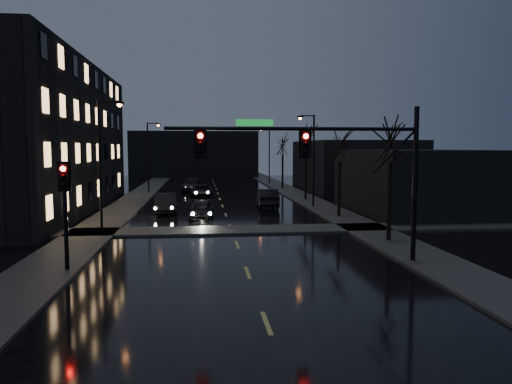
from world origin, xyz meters
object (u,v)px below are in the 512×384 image
object	(u,v)px
oncoming_car_c	(202,191)
oncoming_car_d	(192,185)
oncoming_car_a	(201,209)
oncoming_car_b	(166,203)
lead_car	(267,198)

from	to	relation	value
oncoming_car_c	oncoming_car_d	xyz separation A→B (m)	(-1.20, 7.18, 0.11)
oncoming_car_a	oncoming_car_b	size ratio (longest dim) A/B	0.83
oncoming_car_a	lead_car	world-z (taller)	lead_car
oncoming_car_a	oncoming_car_c	world-z (taller)	oncoming_car_a
oncoming_car_a	lead_car	size ratio (longest dim) A/B	0.80
oncoming_car_b	lead_car	xyz separation A→B (m)	(8.54, 2.88, 0.03)
oncoming_car_c	oncoming_car_d	distance (m)	7.28
oncoming_car_d	lead_car	size ratio (longest dim) A/B	1.05
oncoming_car_a	oncoming_car_b	xyz separation A→B (m)	(-2.83, 3.52, 0.11)
oncoming_car_a	oncoming_car_d	world-z (taller)	oncoming_car_d
oncoming_car_a	oncoming_car_b	bearing A→B (deg)	135.03
oncoming_car_a	oncoming_car_c	xyz separation A→B (m)	(0.08, 16.25, -0.03)
oncoming_car_c	lead_car	world-z (taller)	lead_car
oncoming_car_d	oncoming_car_a	bearing A→B (deg)	-80.33
oncoming_car_b	oncoming_car_d	xyz separation A→B (m)	(1.71, 19.91, -0.03)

